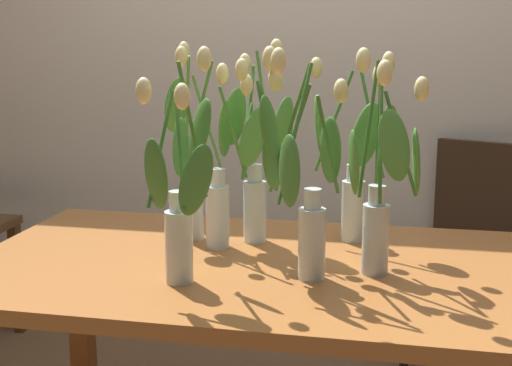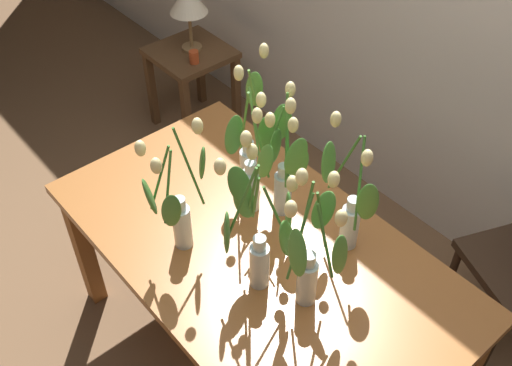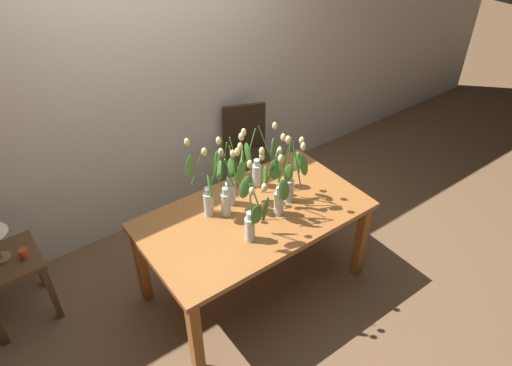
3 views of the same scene
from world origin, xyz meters
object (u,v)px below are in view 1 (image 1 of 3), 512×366
(tulip_vase_4, at_px, (302,188))
(tulip_vase_5, at_px, (195,174))
(tulip_vase_2, at_px, (379,186))
(tulip_vase_6, at_px, (258,164))
(tulip_vase_3, at_px, (216,185))
(tulip_vase_1, at_px, (353,179))
(dining_chair, at_px, (474,247))
(dining_table, at_px, (266,294))
(tulip_vase_0, at_px, (180,203))

(tulip_vase_4, xyz_separation_m, tulip_vase_5, (-0.36, 0.29, -0.03))
(tulip_vase_2, relative_size, tulip_vase_6, 0.97)
(tulip_vase_2, relative_size, tulip_vase_3, 1.00)
(tulip_vase_1, xyz_separation_m, dining_chair, (0.43, 0.75, -0.40))
(dining_table, bearing_deg, dining_chair, 57.20)
(dining_table, relative_size, tulip_vase_2, 2.82)
(tulip_vase_3, xyz_separation_m, dining_chair, (0.81, 0.88, -0.40))
(tulip_vase_3, bearing_deg, tulip_vase_1, 17.90)
(tulip_vase_5, distance_m, dining_chair, 1.27)
(dining_table, height_order, tulip_vase_3, tulip_vase_3)
(tulip_vase_2, bearing_deg, tulip_vase_1, 106.99)
(tulip_vase_3, bearing_deg, tulip_vase_6, 27.38)
(tulip_vase_4, xyz_separation_m, tulip_vase_6, (-0.16, 0.27, 0.01))
(tulip_vase_3, bearing_deg, dining_table, -35.37)
(dining_table, height_order, dining_chair, dining_chair)
(tulip_vase_0, height_order, tulip_vase_3, tulip_vase_0)
(tulip_vase_3, xyz_separation_m, tulip_vase_6, (0.11, 0.06, 0.06))
(tulip_vase_4, height_order, tulip_vase_5, tulip_vase_5)
(tulip_vase_1, height_order, tulip_vase_6, tulip_vase_6)
(tulip_vase_0, height_order, tulip_vase_1, tulip_vase_0)
(tulip_vase_0, height_order, tulip_vase_2, tulip_vase_0)
(tulip_vase_4, relative_size, tulip_vase_6, 0.97)
(tulip_vase_2, xyz_separation_m, tulip_vase_3, (-0.46, 0.15, -0.05))
(tulip_vase_2, distance_m, dining_chair, 1.17)
(tulip_vase_1, xyz_separation_m, tulip_vase_3, (-0.38, -0.12, -0.01))
(dining_table, xyz_separation_m, tulip_vase_5, (-0.25, 0.19, 0.29))
(tulip_vase_6, bearing_deg, dining_chair, 49.56)
(tulip_vase_2, bearing_deg, tulip_vase_5, 157.28)
(tulip_vase_0, height_order, dining_chair, tulip_vase_0)
(tulip_vase_6, distance_m, dining_chair, 1.17)
(tulip_vase_4, distance_m, tulip_vase_6, 0.32)
(tulip_vase_5, bearing_deg, dining_table, -37.58)
(tulip_vase_4, height_order, dining_chair, tulip_vase_4)
(tulip_vase_1, height_order, tulip_vase_5, tulip_vase_5)
(tulip_vase_0, bearing_deg, tulip_vase_6, 74.03)
(dining_table, relative_size, tulip_vase_5, 2.76)
(dining_table, relative_size, dining_chair, 1.72)
(tulip_vase_3, distance_m, tulip_vase_6, 0.14)
(tulip_vase_0, xyz_separation_m, tulip_vase_2, (0.46, 0.18, 0.02))
(dining_table, xyz_separation_m, tulip_vase_1, (0.21, 0.24, 0.28))
(tulip_vase_6, xyz_separation_m, dining_chair, (0.70, 0.82, -0.45))
(tulip_vase_4, bearing_deg, tulip_vase_6, 120.99)
(dining_chair, bearing_deg, tulip_vase_1, -119.77)
(tulip_vase_2, distance_m, tulip_vase_5, 0.59)
(tulip_vase_1, relative_size, tulip_vase_5, 0.96)
(tulip_vase_2, height_order, tulip_vase_5, tulip_vase_5)
(tulip_vase_3, height_order, tulip_vase_4, tulip_vase_4)
(tulip_vase_0, relative_size, tulip_vase_4, 1.00)
(dining_table, distance_m, tulip_vase_2, 0.44)
(dining_table, xyz_separation_m, tulip_vase_4, (0.11, -0.10, 0.32))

